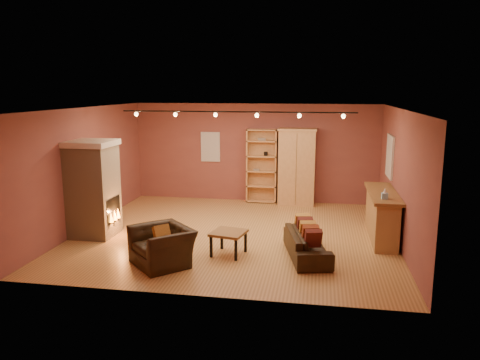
% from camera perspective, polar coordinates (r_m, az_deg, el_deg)
% --- Properties ---
extents(floor, '(7.00, 7.00, 0.00)m').
position_cam_1_polar(floor, '(10.61, -0.66, -6.57)').
color(floor, '#A6733B').
rests_on(floor, ground).
extents(ceiling, '(7.00, 7.00, 0.00)m').
position_cam_1_polar(ceiling, '(10.11, -0.70, 8.71)').
color(ceiling, brown).
rests_on(ceiling, back_wall).
extents(back_wall, '(7.00, 0.02, 2.80)m').
position_cam_1_polar(back_wall, '(13.44, 1.82, 3.32)').
color(back_wall, brown).
rests_on(back_wall, floor).
extents(left_wall, '(0.02, 6.50, 2.80)m').
position_cam_1_polar(left_wall, '(11.42, -18.23, 1.37)').
color(left_wall, brown).
rests_on(left_wall, floor).
extents(right_wall, '(0.02, 6.50, 2.80)m').
position_cam_1_polar(right_wall, '(10.25, 18.96, 0.25)').
color(right_wall, brown).
rests_on(right_wall, floor).
extents(fireplace, '(1.01, 0.98, 2.12)m').
position_cam_1_polar(fireplace, '(10.75, -17.43, -1.01)').
color(fireplace, tan).
rests_on(fireplace, floor).
extents(back_window, '(0.56, 0.04, 0.86)m').
position_cam_1_polar(back_window, '(13.64, -3.62, 4.05)').
color(back_window, silver).
rests_on(back_window, back_wall).
extents(bookcase, '(0.86, 0.33, 2.10)m').
position_cam_1_polar(bookcase, '(13.35, 2.69, 1.82)').
color(bookcase, tan).
rests_on(bookcase, floor).
extents(armoire, '(1.06, 0.60, 2.15)m').
position_cam_1_polar(armoire, '(13.11, 6.93, 1.62)').
color(armoire, tan).
rests_on(armoire, floor).
extents(bar_counter, '(0.59, 2.17, 1.04)m').
position_cam_1_polar(bar_counter, '(10.60, 16.87, -4.10)').
color(bar_counter, tan).
rests_on(bar_counter, floor).
extents(tissue_box, '(0.11, 0.11, 0.21)m').
position_cam_1_polar(tissue_box, '(9.83, 17.24, -1.70)').
color(tissue_box, '#83B5D2').
rests_on(tissue_box, bar_counter).
extents(right_window, '(0.05, 0.90, 1.00)m').
position_cam_1_polar(right_window, '(11.57, 17.81, 2.77)').
color(right_window, silver).
rests_on(right_window, right_wall).
extents(loveseat, '(0.86, 1.79, 0.73)m').
position_cam_1_polar(loveseat, '(9.21, 8.18, -7.14)').
color(loveseat, black).
rests_on(loveseat, floor).
extents(armchair, '(1.26, 1.27, 0.95)m').
position_cam_1_polar(armchair, '(8.82, -9.47, -7.21)').
color(armchair, black).
rests_on(armchair, floor).
extents(coffee_table, '(0.73, 0.73, 0.47)m').
position_cam_1_polar(coffee_table, '(9.22, -1.40, -6.71)').
color(coffee_table, olive).
rests_on(coffee_table, floor).
extents(track_rail, '(5.20, 0.09, 0.13)m').
position_cam_1_polar(track_rail, '(10.32, -0.49, 8.13)').
color(track_rail, black).
rests_on(track_rail, ceiling).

